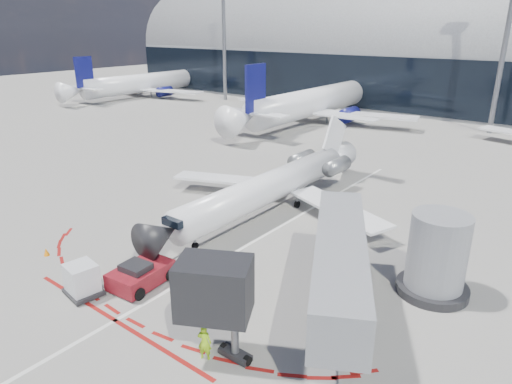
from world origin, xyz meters
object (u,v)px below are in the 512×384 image
Objects in this scene: pushback_tug at (141,274)px; regional_jet at (276,184)px; uld_container at (82,280)px; ramp_worker at (204,342)px.

regional_jet is at bearing 87.49° from pushback_tug.
pushback_tug is at bearing 66.20° from uld_container.
regional_jet is 14.65m from pushback_tug.
pushback_tug is at bearing -41.52° from ramp_worker.
uld_container is at bearing -21.69° from ramp_worker.
regional_jet is 18.77m from ramp_worker.
ramp_worker is 0.80× the size of uld_container.
regional_jet is 14.49× the size of ramp_worker.
uld_container is (-1.71, -2.71, 0.28)m from pushback_tug.
pushback_tug is 3.22m from uld_container.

